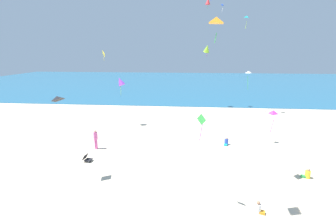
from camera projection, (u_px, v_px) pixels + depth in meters
ground_plane at (170, 149)px, 21.16m from camera, size 120.00×120.00×0.00m
ocean_water at (186, 82)px, 66.29m from camera, size 120.00×60.00×0.05m
beach_chair_near_camera at (87, 158)px, 18.72m from camera, size 0.71×0.63×0.54m
person_0 at (226, 142)px, 22.03m from camera, size 0.46×0.63×0.72m
person_2 at (259, 208)px, 12.75m from camera, size 0.57×0.43×0.65m
person_3 at (307, 174)px, 16.26m from camera, size 0.59×0.39×0.69m
person_4 at (96, 138)px, 20.97m from camera, size 0.46×0.46×1.66m
kite_red at (208, 1)px, 33.49m from camera, size 0.73×0.69×1.30m
kite_yellow at (104, 54)px, 34.45m from camera, size 0.55×0.87×1.49m
kite_white at (249, 72)px, 21.09m from camera, size 0.57×0.49×1.59m
kite_teal at (247, 17)px, 30.53m from camera, size 0.85×0.81×1.56m
kite_black at (57, 98)px, 15.03m from camera, size 0.80×0.86×1.46m
kite_purple at (120, 81)px, 26.94m from camera, size 1.20×1.01×2.07m
kite_lime at (207, 49)px, 34.84m from camera, size 1.18×1.34×1.69m
kite_blue at (223, 5)px, 30.77m from camera, size 0.40×0.48×0.99m
kite_orange at (216, 20)px, 10.56m from camera, size 0.88×0.91×1.06m
kite_green at (201, 121)px, 12.37m from camera, size 0.44×0.41×1.36m
kite_magenta at (273, 112)px, 15.34m from camera, size 0.64×0.74×1.51m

